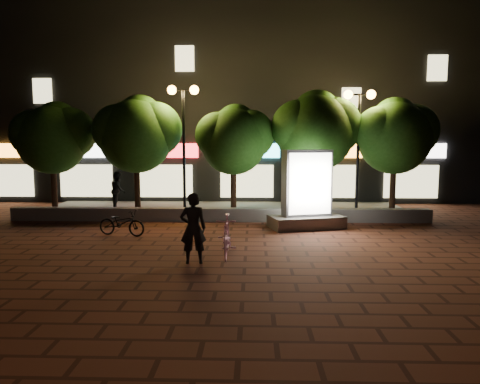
{
  "coord_description": "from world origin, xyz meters",
  "views": [
    {
      "loc": [
        1.31,
        -12.41,
        3.01
      ],
      "look_at": [
        0.89,
        1.5,
        1.41
      ],
      "focal_mm": 32.58,
      "sensor_mm": 36.0,
      "label": 1
    }
  ],
  "objects_px": {
    "tree_left": "(138,132)",
    "scooter_pink": "(227,236)",
    "ad_kiosk": "(307,196)",
    "rider": "(193,228)",
    "scooter_parked": "(122,223)",
    "tree_right": "(316,128)",
    "tree_mid": "(235,137)",
    "street_lamp_right": "(359,120)",
    "street_lamp_left": "(183,117)",
    "tree_far_left": "(54,135)",
    "tree_far_right": "(396,133)",
    "pedestrian": "(118,190)"
  },
  "relations": [
    {
      "from": "tree_left",
      "to": "street_lamp_left",
      "type": "xyz_separation_m",
      "value": [
        1.95,
        -0.26,
        0.58
      ]
    },
    {
      "from": "tree_left",
      "to": "rider",
      "type": "relative_size",
      "value": 2.75
    },
    {
      "from": "tree_far_left",
      "to": "scooter_parked",
      "type": "relative_size",
      "value": 2.88
    },
    {
      "from": "tree_far_left",
      "to": "tree_left",
      "type": "xyz_separation_m",
      "value": [
        3.5,
        0.0,
        0.15
      ]
    },
    {
      "from": "street_lamp_right",
      "to": "rider",
      "type": "xyz_separation_m",
      "value": [
        -5.67,
        -7.05,
        -3.0
      ]
    },
    {
      "from": "tree_far_right",
      "to": "street_lamp_left",
      "type": "height_order",
      "value": "street_lamp_left"
    },
    {
      "from": "tree_far_left",
      "to": "pedestrian",
      "type": "relative_size",
      "value": 2.8
    },
    {
      "from": "tree_right",
      "to": "street_lamp_right",
      "type": "height_order",
      "value": "tree_right"
    },
    {
      "from": "tree_left",
      "to": "tree_far_right",
      "type": "relative_size",
      "value": 1.03
    },
    {
      "from": "tree_far_left",
      "to": "tree_left",
      "type": "height_order",
      "value": "tree_left"
    },
    {
      "from": "tree_far_right",
      "to": "street_lamp_right",
      "type": "height_order",
      "value": "street_lamp_right"
    },
    {
      "from": "street_lamp_left",
      "to": "ad_kiosk",
      "type": "distance_m",
      "value": 6.01
    },
    {
      "from": "street_lamp_right",
      "to": "rider",
      "type": "bearing_deg",
      "value": -128.85
    },
    {
      "from": "tree_far_left",
      "to": "tree_left",
      "type": "distance_m",
      "value": 3.51
    },
    {
      "from": "rider",
      "to": "scooter_parked",
      "type": "distance_m",
      "value": 4.2
    },
    {
      "from": "tree_mid",
      "to": "scooter_pink",
      "type": "xyz_separation_m",
      "value": [
        0.07,
        -6.62,
        -2.67
      ]
    },
    {
      "from": "tree_mid",
      "to": "pedestrian",
      "type": "bearing_deg",
      "value": 169.29
    },
    {
      "from": "tree_right",
      "to": "street_lamp_left",
      "type": "xyz_separation_m",
      "value": [
        -5.36,
        -0.26,
        0.46
      ]
    },
    {
      "from": "tree_far_left",
      "to": "scooter_parked",
      "type": "xyz_separation_m",
      "value": [
        4.02,
        -4.17,
        -2.87
      ]
    },
    {
      "from": "scooter_pink",
      "to": "pedestrian",
      "type": "xyz_separation_m",
      "value": [
        -5.25,
        7.6,
        0.36
      ]
    },
    {
      "from": "tree_far_left",
      "to": "rider",
      "type": "relative_size",
      "value": 2.6
    },
    {
      "from": "scooter_parked",
      "to": "ad_kiosk",
      "type": "bearing_deg",
      "value": -62.66
    },
    {
      "from": "tree_mid",
      "to": "ad_kiosk",
      "type": "bearing_deg",
      "value": -44.93
    },
    {
      "from": "tree_far_left",
      "to": "tree_far_right",
      "type": "bearing_deg",
      "value": 0.0
    },
    {
      "from": "pedestrian",
      "to": "tree_far_right",
      "type": "bearing_deg",
      "value": -107.63
    },
    {
      "from": "rider",
      "to": "tree_left",
      "type": "bearing_deg",
      "value": -74.25
    },
    {
      "from": "pedestrian",
      "to": "tree_far_left",
      "type": "bearing_deg",
      "value": 100.15
    },
    {
      "from": "tree_far_right",
      "to": "scooter_pink",
      "type": "relative_size",
      "value": 2.61
    },
    {
      "from": "ad_kiosk",
      "to": "tree_mid",
      "type": "bearing_deg",
      "value": 135.07
    },
    {
      "from": "tree_far_right",
      "to": "scooter_parked",
      "type": "distance_m",
      "value": 11.21
    },
    {
      "from": "tree_far_left",
      "to": "scooter_pink",
      "type": "bearing_deg",
      "value": -41.18
    },
    {
      "from": "street_lamp_left",
      "to": "scooter_parked",
      "type": "distance_m",
      "value": 5.5
    },
    {
      "from": "tree_left",
      "to": "scooter_pink",
      "type": "bearing_deg",
      "value": -58.46
    },
    {
      "from": "tree_left",
      "to": "scooter_parked",
      "type": "xyz_separation_m",
      "value": [
        0.52,
        -4.17,
        -3.02
      ]
    },
    {
      "from": "tree_far_left",
      "to": "scooter_parked",
      "type": "height_order",
      "value": "tree_far_left"
    },
    {
      "from": "tree_left",
      "to": "street_lamp_left",
      "type": "height_order",
      "value": "street_lamp_left"
    },
    {
      "from": "ad_kiosk",
      "to": "pedestrian",
      "type": "distance_m",
      "value": 8.62
    },
    {
      "from": "tree_far_right",
      "to": "tree_far_left",
      "type": "bearing_deg",
      "value": -180.0
    },
    {
      "from": "street_lamp_right",
      "to": "scooter_pink",
      "type": "height_order",
      "value": "street_lamp_right"
    },
    {
      "from": "tree_far_left",
      "to": "tree_left",
      "type": "bearing_deg",
      "value": 0.0
    },
    {
      "from": "street_lamp_left",
      "to": "pedestrian",
      "type": "xyz_separation_m",
      "value": [
        -3.13,
        1.24,
        -3.12
      ]
    },
    {
      "from": "tree_left",
      "to": "ad_kiosk",
      "type": "distance_m",
      "value": 7.51
    },
    {
      "from": "street_lamp_right",
      "to": "ad_kiosk",
      "type": "distance_m",
      "value": 4.32
    },
    {
      "from": "ad_kiosk",
      "to": "scooter_pink",
      "type": "xyz_separation_m",
      "value": [
        -2.57,
        -3.98,
        -0.56
      ]
    },
    {
      "from": "tree_mid",
      "to": "street_lamp_right",
      "type": "bearing_deg",
      "value": -3.04
    },
    {
      "from": "tree_far_right",
      "to": "pedestrian",
      "type": "distance_m",
      "value": 11.98
    },
    {
      "from": "scooter_parked",
      "to": "tree_right",
      "type": "bearing_deg",
      "value": -45.19
    },
    {
      "from": "ad_kiosk",
      "to": "street_lamp_right",
      "type": "bearing_deg",
      "value": 45.73
    },
    {
      "from": "tree_left",
      "to": "scooter_pink",
      "type": "relative_size",
      "value": 2.68
    },
    {
      "from": "street_lamp_right",
      "to": "pedestrian",
      "type": "bearing_deg",
      "value": 173.0
    }
  ]
}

